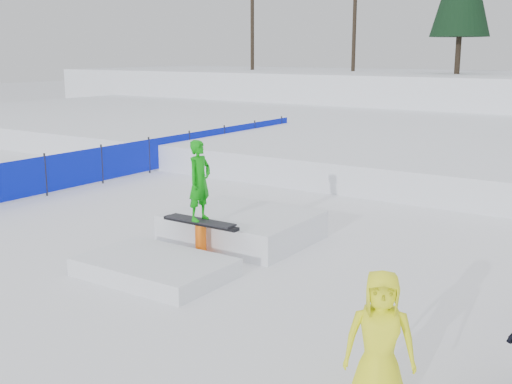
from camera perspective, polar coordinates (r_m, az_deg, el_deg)
The scene contains 5 objects.
ground at distance 10.80m, azimuth -8.23°, elevation -7.29°, with size 120.00×120.00×0.00m, color white.
snow_midrise at distance 24.68m, azimuth 17.52°, elevation 4.33°, with size 50.00×18.00×0.80m, color white.
safety_fence at distance 19.68m, azimuth -9.47°, elevation 3.26°, with size 0.05×16.00×1.10m.
spectator_yellow at distance 6.77m, azimuth 10.95°, elevation -12.89°, with size 0.73×0.47×1.49m, color #F9FF1D.
jib_rail_feature at distance 11.96m, azimuth -3.20°, elevation -3.69°, with size 2.60×4.40×2.11m.
Camera 1 is at (6.89, -7.48, 3.61)m, focal length 45.00 mm.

